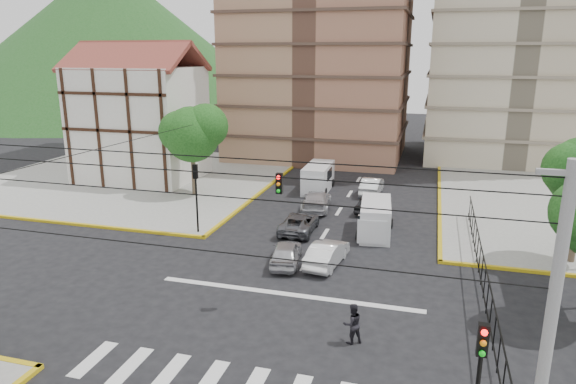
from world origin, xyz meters
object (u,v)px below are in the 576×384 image
(traffic_light_nw, at_px, (196,187))
(car_silver_front_left, at_px, (286,253))
(pedestrian_crosswalk, at_px, (352,324))
(car_white_front_right, at_px, (327,253))
(van_left_lane, at_px, (317,179))
(van_right_lane, at_px, (375,220))
(traffic_light_se, at_px, (479,373))

(traffic_light_nw, distance_m, car_silver_front_left, 7.81)
(car_silver_front_left, relative_size, pedestrian_crosswalk, 2.25)
(car_silver_front_left, bearing_deg, traffic_light_nw, -33.24)
(traffic_light_nw, relative_size, car_silver_front_left, 1.16)
(car_white_front_right, bearing_deg, van_left_lane, -67.99)
(car_white_front_right, distance_m, pedestrian_crosswalk, 7.81)
(van_right_lane, distance_m, car_white_front_right, 5.79)
(van_left_lane, xyz_separation_m, pedestrian_crosswalk, (6.40, -22.24, -0.23))
(traffic_light_nw, distance_m, van_right_lane, 11.45)
(van_right_lane, bearing_deg, pedestrian_crosswalk, -93.24)
(van_right_lane, bearing_deg, traffic_light_nw, -171.18)
(van_right_lane, relative_size, car_silver_front_left, 1.27)
(traffic_light_nw, bearing_deg, traffic_light_se, -45.00)
(traffic_light_nw, relative_size, car_white_front_right, 1.09)
(van_right_lane, relative_size, van_left_lane, 0.98)
(traffic_light_nw, height_order, car_silver_front_left, traffic_light_nw)
(traffic_light_nw, bearing_deg, car_white_front_right, -16.22)
(traffic_light_nw, xyz_separation_m, van_left_lane, (5.05, 12.27, -2.04))
(car_silver_front_left, xyz_separation_m, car_white_front_right, (2.18, 0.48, 0.02))
(van_left_lane, height_order, car_silver_front_left, van_left_lane)
(traffic_light_nw, height_order, van_right_lane, traffic_light_nw)
(car_silver_front_left, xyz_separation_m, pedestrian_crosswalk, (4.71, -6.91, 0.20))
(traffic_light_nw, distance_m, van_left_lane, 13.42)
(van_left_lane, xyz_separation_m, car_white_front_right, (3.87, -14.86, -0.41))
(van_left_lane, height_order, car_white_front_right, van_left_lane)
(van_left_lane, distance_m, pedestrian_crosswalk, 23.15)
(van_left_lane, bearing_deg, car_white_front_right, -76.25)
(pedestrian_crosswalk, bearing_deg, car_silver_front_left, -90.70)
(van_right_lane, bearing_deg, traffic_light_se, -81.43)
(van_right_lane, height_order, van_left_lane, van_left_lane)
(van_left_lane, relative_size, pedestrian_crosswalk, 2.92)
(traffic_light_nw, height_order, van_left_lane, traffic_light_nw)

